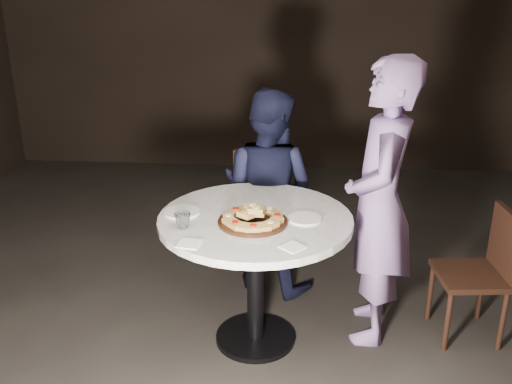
% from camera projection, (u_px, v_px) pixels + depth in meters
% --- Properties ---
extents(floor, '(7.00, 7.00, 0.00)m').
position_uv_depth(floor, '(245.00, 349.00, 3.45)').
color(floor, black).
rests_on(floor, ground).
extents(table, '(1.40, 1.40, 0.83)m').
position_uv_depth(table, '(255.00, 241.00, 3.29)').
color(table, black).
rests_on(table, ground).
extents(serving_board, '(0.43, 0.43, 0.02)m').
position_uv_depth(serving_board, '(253.00, 222.00, 3.15)').
color(serving_board, black).
rests_on(serving_board, table).
extents(focaccia_pile, '(0.34, 0.35, 0.09)m').
position_uv_depth(focaccia_pile, '(253.00, 216.00, 3.14)').
color(focaccia_pile, '#A68040').
rests_on(focaccia_pile, serving_board).
extents(plate_left, '(0.26, 0.26, 0.01)m').
position_uv_depth(plate_left, '(182.00, 212.00, 3.28)').
color(plate_left, white).
rests_on(plate_left, table).
extents(plate_right, '(0.24, 0.24, 0.01)m').
position_uv_depth(plate_right, '(305.00, 219.00, 3.20)').
color(plate_right, white).
rests_on(plate_right, table).
extents(water_glass, '(0.10, 0.10, 0.08)m').
position_uv_depth(water_glass, '(183.00, 221.00, 3.08)').
color(water_glass, silver).
rests_on(water_glass, table).
extents(napkin_near, '(0.13, 0.13, 0.01)m').
position_uv_depth(napkin_near, '(189.00, 244.00, 2.91)').
color(napkin_near, white).
rests_on(napkin_near, table).
extents(napkin_far, '(0.15, 0.15, 0.01)m').
position_uv_depth(napkin_far, '(293.00, 247.00, 2.87)').
color(napkin_far, white).
rests_on(napkin_far, table).
extents(chair_far, '(0.54, 0.55, 0.91)m').
position_uv_depth(chair_far, '(266.00, 196.00, 4.37)').
color(chair_far, black).
rests_on(chair_far, ground).
extents(chair_right, '(0.44, 0.42, 0.82)m').
position_uv_depth(chair_right, '(485.00, 266.00, 3.43)').
color(chair_right, black).
rests_on(chair_right, ground).
extents(diner_navy, '(0.86, 0.78, 1.43)m').
position_uv_depth(diner_navy, '(268.00, 191.00, 3.93)').
color(diner_navy, black).
rests_on(diner_navy, ground).
extents(diner_teal, '(0.48, 0.67, 1.73)m').
position_uv_depth(diner_teal, '(380.00, 204.00, 3.33)').
color(diner_teal, '#866FAF').
rests_on(diner_teal, ground).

